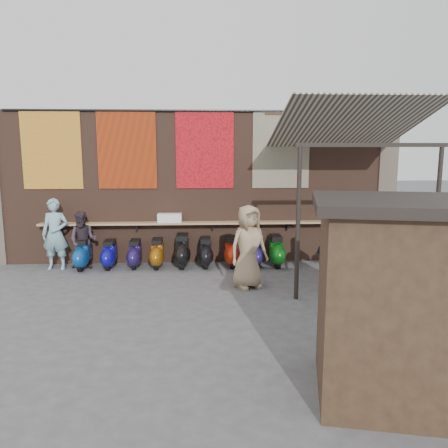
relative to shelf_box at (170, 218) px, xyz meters
name	(u,v)px	position (x,y,z in m)	size (l,w,h in m)	color
ground	(193,291)	(0.63, -2.30, -1.24)	(70.00, 70.00, 0.00)	#474749
brick_wall	(194,188)	(0.63, 0.40, 0.76)	(10.00, 0.40, 4.00)	brown
pier_right	(384,187)	(5.83, 0.40, 0.76)	(0.50, 0.50, 4.00)	#4C4238
eating_counter	(194,223)	(0.63, 0.03, -0.14)	(8.00, 0.32, 0.05)	#9E7A51
shelf_box	(170,218)	(0.00, 0.00, 0.00)	(0.62, 0.29, 0.24)	white
tapestry_redgold	(52,150)	(-2.97, 0.18, 1.76)	(1.50, 0.02, 2.00)	maroon
tapestry_sun	(127,150)	(-1.07, 0.18, 1.76)	(1.50, 0.02, 2.00)	#F5460E
tapestry_orange	(205,150)	(0.93, 0.18, 1.76)	(1.50, 0.02, 2.00)	red
tapestry_multi	(281,150)	(2.93, 0.18, 1.76)	(1.50, 0.02, 2.00)	teal
hang_rail	(193,111)	(0.63, 0.17, 2.74)	(0.06, 0.06, 9.50)	black
scooter_stool_0	(83,254)	(-2.19, -0.34, -0.86)	(0.36, 0.80, 0.76)	navy
scooter_stool_1	(109,254)	(-1.53, -0.29, -0.89)	(0.34, 0.75, 0.71)	#0F0D99
scooter_stool_2	(135,254)	(-0.89, -0.26, -0.89)	(0.33, 0.74, 0.70)	#21154F
scooter_stool_3	(157,253)	(-0.32, -0.30, -0.87)	(0.35, 0.77, 0.74)	#84490C
scooter_stool_4	(182,251)	(0.32, -0.25, -0.82)	(0.40, 0.88, 0.84)	black
scooter_stool_5	(206,252)	(0.93, -0.28, -0.87)	(0.36, 0.79, 0.75)	black
scooter_stool_6	(231,252)	(1.59, -0.26, -0.86)	(0.36, 0.80, 0.76)	#A41F0C
scooter_stool_7	(256,253)	(2.24, -0.27, -0.91)	(0.32, 0.71, 0.67)	#241857
scooter_stool_8	(276,251)	(2.76, -0.31, -0.84)	(0.38, 0.84, 0.80)	#0B5111
diner_left	(55,234)	(-2.85, -0.30, -0.34)	(0.66, 0.43, 1.80)	#7BA5B4
diner_right	(83,240)	(-2.17, -0.30, -0.51)	(0.71, 0.55, 1.46)	#332730
shopper_navy	(338,248)	(3.75, -2.26, -0.34)	(1.06, 0.44, 1.81)	#162132
shopper_grey	(392,256)	(4.62, -3.00, -0.34)	(1.17, 0.67, 1.80)	#4F5154
shopper_tan	(249,247)	(1.84, -2.07, -0.33)	(0.89, 0.58, 1.82)	#9B8062
market_stall	(413,306)	(3.32, -6.49, -0.09)	(2.13, 1.60, 2.30)	black
stall_roof	(421,204)	(3.32, -6.49, 1.12)	(2.38, 1.83, 0.12)	black
stall_sign	(400,248)	(3.50, -5.68, 0.43)	(1.20, 0.04, 0.50)	gold
stall_shelf	(396,306)	(3.50, -5.68, -0.40)	(1.77, 0.10, 0.06)	#473321
awning_canvas	(347,125)	(4.13, -1.40, 2.31)	(3.20, 3.40, 0.03)	beige
awning_ledger	(328,113)	(4.13, 0.19, 2.71)	(3.30, 0.08, 0.12)	#33261C
awning_header	(372,145)	(4.13, -2.90, 1.84)	(3.00, 0.08, 0.08)	black
awning_post_left	(298,224)	(2.73, -2.90, 0.31)	(0.09, 0.09, 3.10)	black
awning_post_right	(436,222)	(5.53, -2.90, 0.31)	(0.09, 0.09, 3.10)	black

